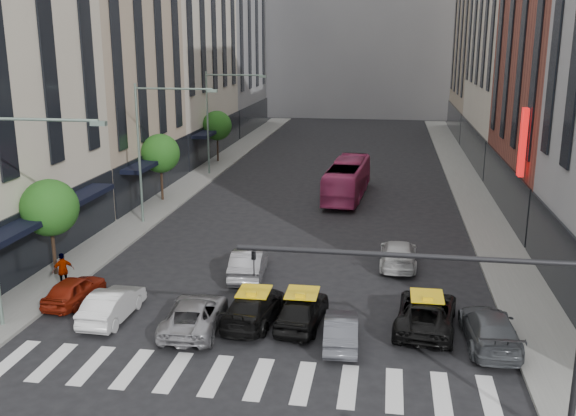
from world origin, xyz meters
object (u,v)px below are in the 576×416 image
at_px(bus, 347,179).
at_px(pedestrian_far, 63,271).
at_px(car_white_front, 112,304).
at_px(streetlamp_mid, 152,135).
at_px(taxi_left, 254,307).
at_px(car_red, 74,290).
at_px(taxi_center, 302,309).
at_px(streetlamp_near, 8,193).
at_px(streetlamp_far, 218,109).

xyz_separation_m(bus, pedestrian_far, (-12.25, -21.10, -0.40)).
bearing_deg(pedestrian_far, car_white_front, 103.86).
distance_m(streetlamp_mid, pedestrian_far, 12.73).
bearing_deg(taxi_left, bus, -89.82).
height_order(taxi_left, pedestrian_far, pedestrian_far).
relative_size(streetlamp_mid, car_white_front, 2.16).
distance_m(car_red, bus, 24.99).
xyz_separation_m(streetlamp_mid, car_white_front, (3.32, -14.47, -5.22)).
relative_size(streetlamp_mid, pedestrian_far, 5.11).
relative_size(taxi_center, bus, 0.42).
distance_m(streetlamp_near, bus, 28.35).
bearing_deg(streetlamp_mid, bus, 38.15).
xyz_separation_m(streetlamp_mid, bus, (11.89, 9.34, -4.47)).
relative_size(streetlamp_near, taxi_left, 1.89).
bearing_deg(car_red, streetlamp_far, -84.30).
bearing_deg(streetlamp_mid, car_red, -86.31).
bearing_deg(pedestrian_far, taxi_left, 128.58).
relative_size(streetlamp_near, taxi_center, 2.10).
relative_size(taxi_left, bus, 0.46).
distance_m(streetlamp_near, pedestrian_far, 6.47).
xyz_separation_m(streetlamp_mid, taxi_left, (9.47, -13.79, -5.21)).
height_order(car_white_front, bus, bus).
relative_size(streetlamp_far, bus, 0.88).
bearing_deg(car_white_front, streetlamp_far, -82.81).
bearing_deg(car_white_front, streetlamp_mid, -76.11).
relative_size(streetlamp_mid, car_red, 2.39).
distance_m(streetlamp_near, streetlamp_mid, 16.00).
xyz_separation_m(car_red, car_white_front, (2.48, -1.40, 0.05)).
xyz_separation_m(streetlamp_far, car_white_front, (3.32, -30.47, -5.22)).
height_order(streetlamp_near, bus, streetlamp_near).
height_order(streetlamp_near, car_red, streetlamp_near).
bearing_deg(taxi_center, bus, -85.27).
distance_m(streetlamp_near, car_red, 6.08).
xyz_separation_m(car_red, taxi_left, (8.63, -0.72, 0.05)).
bearing_deg(car_red, taxi_left, 179.24).
distance_m(taxi_center, bus, 23.16).
relative_size(streetlamp_near, car_white_front, 2.16).
distance_m(car_white_front, pedestrian_far, 4.59).
distance_m(car_red, car_white_front, 2.85).
bearing_deg(streetlamp_near, bus, 64.87).
xyz_separation_m(car_red, bus, (11.05, 22.41, 0.79)).
relative_size(car_white_front, pedestrian_far, 2.37).
relative_size(bus, pedestrian_far, 5.83).
relative_size(streetlamp_near, pedestrian_far, 5.11).
relative_size(streetlamp_near, streetlamp_far, 1.00).
bearing_deg(streetlamp_near, car_red, 73.95).
xyz_separation_m(streetlamp_far, taxi_left, (9.47, -29.79, -5.21)).
relative_size(streetlamp_mid, taxi_center, 2.10).
xyz_separation_m(car_white_front, bus, (8.57, 23.81, 0.74)).
height_order(streetlamp_far, taxi_center, streetlamp_far).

